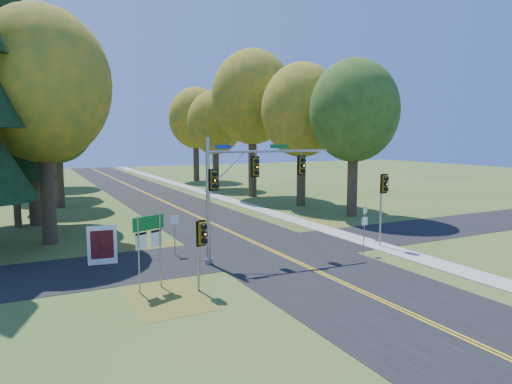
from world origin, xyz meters
name	(u,v)px	position (x,y,z in m)	size (l,w,h in m)	color
ground	(285,257)	(0.00, 0.00, 0.00)	(160.00, 160.00, 0.00)	#375A1F
road_main	(285,257)	(0.00, 0.00, 0.01)	(8.00, 160.00, 0.02)	black
road_cross	(268,249)	(0.00, 2.00, 0.01)	(60.00, 6.00, 0.02)	black
centerline_left	(284,257)	(-0.10, 0.00, 0.03)	(0.10, 160.00, 0.01)	gold
centerline_right	(287,256)	(0.10, 0.00, 0.03)	(0.10, 160.00, 0.01)	gold
sidewalk_east	(374,244)	(6.20, 0.00, 0.03)	(1.60, 160.00, 0.06)	#9E998E
leaf_patch_w_near	(148,254)	(-6.50, 4.00, 0.01)	(4.00, 6.00, 0.00)	brown
leaf_patch_e	(324,226)	(6.80, 6.00, 0.01)	(3.50, 8.00, 0.00)	brown
leaf_patch_w_far	(165,295)	(-7.50, -3.00, 0.01)	(3.00, 5.00, 0.00)	brown
tree_w_a	(43,86)	(-11.13, 9.38, 9.49)	(8.00, 8.00, 14.15)	#38281C
tree_e_a	(354,111)	(11.57, 8.77, 8.53)	(7.20, 7.20, 12.73)	#38281C
tree_w_b	(29,82)	(-11.72, 16.29, 10.37)	(8.60, 8.60, 15.38)	#38281C
tree_e_b	(302,111)	(10.97, 15.58, 8.90)	(7.60, 7.60, 13.33)	#38281C
tree_w_c	(57,121)	(-9.54, 24.47, 7.94)	(6.80, 6.80, 11.91)	#38281C
tree_e_c	(253,98)	(9.88, 23.69, 10.66)	(8.80, 8.80, 15.79)	#38281C
tree_w_d	(44,106)	(-10.13, 33.18, 9.78)	(8.20, 8.20, 14.56)	#38281C
tree_e_d	(216,123)	(9.26, 32.87, 8.24)	(7.00, 7.00, 12.32)	#38281C
tree_w_e	(51,109)	(-8.92, 44.09, 10.07)	(8.40, 8.40, 14.97)	#38281C
tree_e_e	(196,118)	(10.47, 43.58, 9.19)	(7.80, 7.80, 13.74)	#38281C
pine_c	(10,91)	(-13.00, 16.00, 9.69)	(5.60, 5.60, 20.56)	#38281C
traffic_mast	(241,182)	(-2.45, 0.43, 4.16)	(7.12, 0.78, 6.46)	#909298
east_signal_pole	(383,192)	(6.19, -0.70, 3.30)	(0.51, 0.58, 4.35)	#96979E
ped_signal_pole	(201,239)	(-6.00, -3.25, 2.28)	(0.47, 0.56, 3.07)	gray
route_sign_cluster	(149,237)	(-7.86, -2.03, 2.31)	(1.44, 0.61, 3.28)	gray
info_kiosk	(102,245)	(-9.05, 2.99, 1.00)	(1.46, 0.41, 2.00)	white
reg_sign_e_north	(365,216)	(6.74, 1.49, 1.48)	(0.40, 0.15, 2.16)	gray
reg_sign_e_south	(364,228)	(4.20, -1.45, 1.47)	(0.41, 0.08, 2.14)	gray
reg_sign_w	(175,227)	(-5.22, 3.10, 1.57)	(0.44, 0.08, 2.29)	gray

